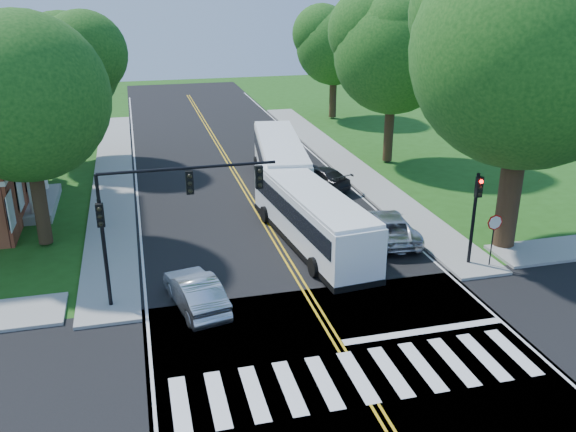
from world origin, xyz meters
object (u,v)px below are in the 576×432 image
object	(u,v)px
bus_lead	(311,215)
hatchback	(196,292)
signal_nw	(161,204)
signal_ne	(475,207)
bus_follow	(280,162)
suv	(387,227)
dark_sedan	(321,177)

from	to	relation	value
bus_lead	hatchback	xyz separation A→B (m)	(-6.43, -5.15, -0.82)
signal_nw	signal_ne	xyz separation A→B (m)	(14.06, 0.01, -1.41)
bus_follow	signal_nw	bearing A→B (deg)	67.44
bus_lead	suv	xyz separation A→B (m)	(3.97, -0.46, -0.83)
signal_ne	bus_follow	world-z (taller)	signal_ne
bus_lead	dark_sedan	world-z (taller)	bus_lead
suv	dark_sedan	bearing A→B (deg)	-80.00
signal_nw	signal_ne	bearing A→B (deg)	0.05
signal_ne	bus_lead	xyz separation A→B (m)	(-6.56, 4.31, -1.39)
bus_lead	dark_sedan	bearing A→B (deg)	-116.12
signal_ne	dark_sedan	bearing A→B (deg)	104.05
signal_nw	bus_follow	world-z (taller)	signal_nw
signal_nw	hatchback	bearing A→B (deg)	-37.97
bus_lead	hatchback	size ratio (longest dim) A/B	2.59
dark_sedan	bus_lead	bearing A→B (deg)	48.27
bus_follow	hatchback	size ratio (longest dim) A/B	2.75
bus_lead	hatchback	world-z (taller)	bus_lead
signal_nw	suv	distance (m)	12.63
bus_follow	suv	bearing A→B (deg)	115.78
signal_nw	dark_sedan	size ratio (longest dim) A/B	1.55
signal_ne	suv	size ratio (longest dim) A/B	0.84
signal_nw	bus_lead	xyz separation A→B (m)	(7.49, 4.32, -2.81)
bus_lead	bus_follow	distance (m)	9.64
signal_ne	hatchback	xyz separation A→B (m)	(-12.99, -0.84, -2.21)
hatchback	dark_sedan	size ratio (longest dim) A/B	0.97
signal_ne	hatchback	bearing A→B (deg)	-176.29
signal_nw	hatchback	size ratio (longest dim) A/B	1.59
bus_lead	bus_follow	size ratio (longest dim) A/B	0.94
signal_nw	bus_lead	bearing A→B (deg)	29.98
bus_lead	signal_nw	bearing A→B (deg)	24.33
hatchback	dark_sedan	distance (m)	16.99
bus_lead	suv	size ratio (longest dim) A/B	2.21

